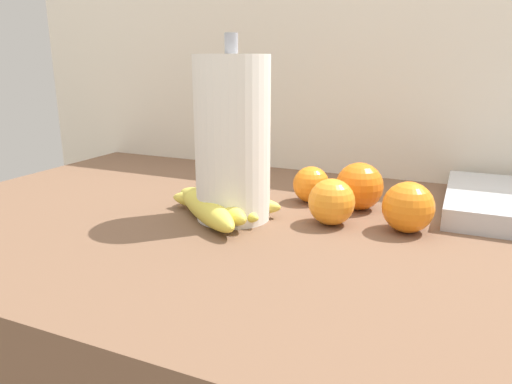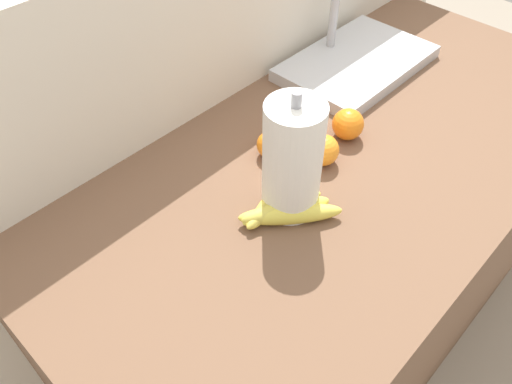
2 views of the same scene
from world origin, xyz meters
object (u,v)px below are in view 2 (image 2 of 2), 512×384
object	(u,v)px
banana_bunch	(282,207)
orange_far_right	(323,150)
orange_back_left	(271,145)
paper_towel_roll	(292,160)
sink_basin	(356,62)
orange_right	(348,124)
orange_back_right	(298,126)

from	to	relation	value
banana_bunch	orange_far_right	bearing A→B (deg)	12.03
orange_back_left	paper_towel_roll	xyz separation A→B (m)	(-0.09, -0.13, 0.10)
sink_basin	orange_far_right	bearing A→B (deg)	-154.69
banana_bunch	orange_right	xyz separation A→B (m)	(0.29, 0.05, 0.02)
orange_right	paper_towel_roll	size ratio (longest dim) A/B	0.27
orange_back_left	orange_far_right	bearing A→B (deg)	-57.33
orange_right	orange_back_left	bearing A→B (deg)	153.82
orange_far_right	orange_back_left	size ratio (longest dim) A/B	1.11
orange_back_right	sink_basin	world-z (taller)	sink_basin
banana_bunch	paper_towel_roll	size ratio (longest dim) A/B	0.71
banana_bunch	orange_back_left	bearing A→B (deg)	49.90
banana_bunch	orange_back_right	bearing A→B (deg)	33.07
banana_bunch	orange_right	size ratio (longest dim) A/B	2.66
orange_back_right	orange_right	bearing A→B (deg)	-41.85
orange_back_right	orange_back_left	distance (m)	0.09
sink_basin	banana_bunch	bearing A→B (deg)	-158.81
banana_bunch	orange_back_right	size ratio (longest dim) A/B	2.50
banana_bunch	orange_far_right	size ratio (longest dim) A/B	2.79
orange_far_right	paper_towel_roll	bearing A→B (deg)	-167.58
orange_back_right	banana_bunch	bearing A→B (deg)	-146.93
paper_towel_roll	sink_basin	xyz separation A→B (m)	(0.53, 0.21, -0.11)
orange_right	orange_back_left	size ratio (longest dim) A/B	1.17
banana_bunch	sink_basin	xyz separation A→B (m)	(0.56, 0.22, 0.00)
sink_basin	paper_towel_roll	bearing A→B (deg)	-158.21
orange_far_right	orange_back_right	size ratio (longest dim) A/B	0.89
paper_towel_roll	orange_far_right	bearing A→B (deg)	12.42
banana_bunch	sink_basin	distance (m)	0.60
paper_towel_roll	banana_bunch	bearing A→B (deg)	-169.99
orange_back_right	sink_basin	bearing A→B (deg)	13.19
orange_far_right	orange_right	distance (m)	0.11
paper_towel_roll	orange_right	bearing A→B (deg)	10.27
orange_back_right	paper_towel_roll	distance (m)	0.23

